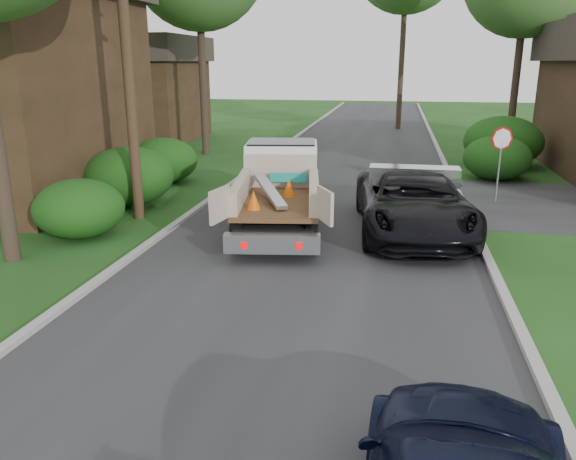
{
  "coord_description": "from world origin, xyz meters",
  "views": [
    {
      "loc": [
        1.83,
        -9.96,
        4.43
      ],
      "look_at": [
        -0.18,
        0.64,
        1.2
      ],
      "focal_mm": 35.0,
      "sensor_mm": 36.0,
      "label": 1
    }
  ],
  "objects_px": {
    "black_pickup": "(413,202)",
    "house_left_far": "(135,87)",
    "utility_pole": "(125,34)",
    "stop_sign": "(501,149)",
    "flatbed_truck": "(280,182)"
  },
  "relations": [
    {
      "from": "house_left_far",
      "to": "stop_sign",
      "type": "bearing_deg",
      "value": -34.81
    },
    {
      "from": "flatbed_truck",
      "to": "utility_pole",
      "type": "bearing_deg",
      "value": 176.24
    },
    {
      "from": "stop_sign",
      "to": "utility_pole",
      "type": "height_order",
      "value": "utility_pole"
    },
    {
      "from": "black_pickup",
      "to": "house_left_far",
      "type": "bearing_deg",
      "value": 126.9
    },
    {
      "from": "black_pickup",
      "to": "stop_sign",
      "type": "bearing_deg",
      "value": 48.85
    },
    {
      "from": "stop_sign",
      "to": "flatbed_truck",
      "type": "height_order",
      "value": "stop_sign"
    },
    {
      "from": "utility_pole",
      "to": "house_left_far",
      "type": "xyz_separation_m",
      "value": [
        -8.02,
        17.02,
        -2.12
      ]
    },
    {
      "from": "stop_sign",
      "to": "black_pickup",
      "type": "bearing_deg",
      "value": -124.97
    },
    {
      "from": "stop_sign",
      "to": "house_left_far",
      "type": "relative_size",
      "value": 0.33
    },
    {
      "from": "stop_sign",
      "to": "house_left_far",
      "type": "xyz_separation_m",
      "value": [
        -18.7,
        13.0,
        1.27
      ]
    },
    {
      "from": "utility_pole",
      "to": "stop_sign",
      "type": "bearing_deg",
      "value": 20.62
    },
    {
      "from": "flatbed_truck",
      "to": "house_left_far",
      "type": "bearing_deg",
      "value": 117.62
    },
    {
      "from": "house_left_far",
      "to": "utility_pole",
      "type": "bearing_deg",
      "value": -64.77
    },
    {
      "from": "utility_pole",
      "to": "house_left_far",
      "type": "height_order",
      "value": "utility_pole"
    },
    {
      "from": "utility_pole",
      "to": "flatbed_truck",
      "type": "bearing_deg",
      "value": 4.82
    }
  ]
}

